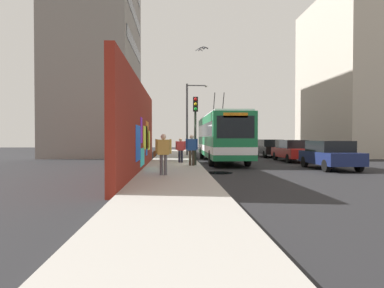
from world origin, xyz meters
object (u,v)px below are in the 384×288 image
parked_car_red (292,150)px  pedestrian_at_curb (192,147)px  traffic_light (195,119)px  street_lamp (190,114)px  parked_car_black (270,148)px  pedestrian_near_wall (163,151)px  pedestrian_midblock (181,148)px  city_bus (221,136)px  parked_car_navy (330,154)px

parked_car_red → pedestrian_at_curb: pedestrian_at_curb is taller
traffic_light → street_lamp: bearing=-0.7°
parked_car_black → street_lamp: size_ratio=0.65×
pedestrian_near_wall → street_lamp: bearing=-6.5°
pedestrian_near_wall → pedestrian_midblock: bearing=-6.9°
pedestrian_near_wall → parked_car_red: bearing=-42.8°
parked_car_red → traffic_light: traffic_light is taller
city_bus → pedestrian_at_curb: size_ratio=6.54×
city_bus → pedestrian_midblock: (-2.52, 2.98, -0.80)m
pedestrian_at_curb → pedestrian_midblock: size_ratio=1.12×
pedestrian_at_curb → pedestrian_near_wall: pedestrian_at_curb is taller
pedestrian_midblock → street_lamp: (8.86, -0.95, 2.83)m
city_bus → parked_car_navy: city_bus is taller
pedestrian_at_curb → street_lamp: bearing=-1.8°
parked_car_navy → traffic_light: 7.73m
parked_car_navy → parked_car_red: bearing=0.0°
pedestrian_at_curb → pedestrian_near_wall: bearing=163.1°
city_bus → parked_car_red: city_bus is taller
parked_car_red → pedestrian_midblock: bearing=108.0°
parked_car_navy → pedestrian_near_wall: 9.76m
parked_car_black → parked_car_navy: bearing=-180.0°
city_bus → parked_car_black: bearing=-42.2°
parked_car_red → traffic_light: (-4.74, 7.35, 2.00)m
parked_car_black → city_bus: bearing=137.8°
city_bus → pedestrian_at_curb: 5.41m
parked_car_navy → pedestrian_midblock: 8.86m
parked_car_red → pedestrian_near_wall: (-9.76, 9.03, 0.36)m
city_bus → pedestrian_near_wall: city_bus is taller
parked_car_black → pedestrian_at_curb: bearing=144.3°
parked_car_navy → parked_car_red: (6.08, 0.00, -0.00)m
parked_car_red → pedestrian_midblock: 8.60m
traffic_light → pedestrian_midblock: bearing=21.6°
parked_car_black → traffic_light: traffic_light is taller
street_lamp → pedestrian_at_curb: bearing=178.2°
pedestrian_midblock → pedestrian_near_wall: pedestrian_near_wall is taller
parked_car_red → parked_car_black: bearing=-0.0°
parked_car_navy → pedestrian_at_curb: bearing=81.6°
pedestrian_at_curb → pedestrian_midblock: pedestrian_at_curb is taller
city_bus → pedestrian_near_wall: 10.39m
pedestrian_at_curb → city_bus: bearing=-26.2°
pedestrian_at_curb → parked_car_navy: bearing=-98.4°
pedestrian_midblock → parked_car_red: bearing=-72.0°
pedestrian_midblock → city_bus: bearing=-49.7°
parked_car_black → pedestrian_at_curb: 12.99m
parked_car_navy → parked_car_red: size_ratio=0.92×
pedestrian_at_curb → pedestrian_midblock: 2.38m
parked_car_black → street_lamp: street_lamp is taller
pedestrian_near_wall → traffic_light: bearing=-18.5°
pedestrian_near_wall → parked_car_black: bearing=-30.5°
parked_car_black → traffic_light: size_ratio=1.06×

